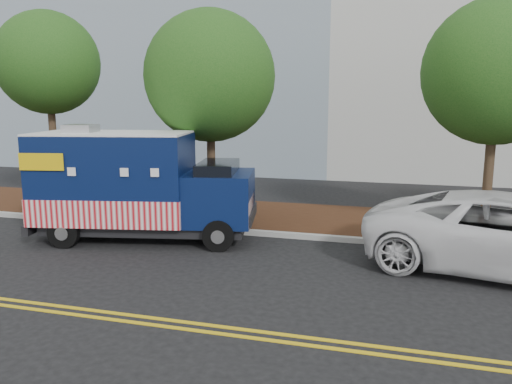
# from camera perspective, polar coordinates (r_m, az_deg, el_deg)

# --- Properties ---
(ground) EXTENTS (120.00, 120.00, 0.00)m
(ground) POSITION_cam_1_polar(r_m,az_deg,el_deg) (13.57, -7.36, -6.01)
(ground) COLOR black
(ground) RESTS_ON ground
(curb) EXTENTS (120.00, 0.18, 0.15)m
(curb) POSITION_cam_1_polar(r_m,az_deg,el_deg) (14.80, -5.25, -4.28)
(curb) COLOR #9E9E99
(curb) RESTS_ON ground
(mulch_strip) EXTENTS (120.00, 4.00, 0.15)m
(mulch_strip) POSITION_cam_1_polar(r_m,az_deg,el_deg) (16.72, -2.69, -2.53)
(mulch_strip) COLOR #33190E
(mulch_strip) RESTS_ON ground
(centerline_near) EXTENTS (120.00, 0.10, 0.01)m
(centerline_near) POSITION_cam_1_polar(r_m,az_deg,el_deg) (9.87, -17.70, -12.82)
(centerline_near) COLOR gold
(centerline_near) RESTS_ON ground
(centerline_far) EXTENTS (120.00, 0.10, 0.01)m
(centerline_far) POSITION_cam_1_polar(r_m,az_deg,el_deg) (9.68, -18.53, -13.34)
(centerline_far) COLOR gold
(centerline_far) RESTS_ON ground
(tree_a) EXTENTS (3.56, 3.56, 6.89)m
(tree_a) POSITION_cam_1_polar(r_m,az_deg,el_deg) (19.38, -22.70, 13.41)
(tree_a) COLOR #38281C
(tree_a) RESTS_ON ground
(tree_b) EXTENTS (3.97, 3.97, 6.53)m
(tree_b) POSITION_cam_1_polar(r_m,az_deg,el_deg) (15.60, -5.29, 12.99)
(tree_b) COLOR #38281C
(tree_b) RESTS_ON ground
(tree_c) EXTENTS (3.91, 3.91, 6.53)m
(tree_c) POSITION_cam_1_polar(r_m,az_deg,el_deg) (15.08, 25.84, 12.25)
(tree_c) COLOR #38281C
(tree_c) RESTS_ON ground
(sign_post) EXTENTS (0.06, 0.06, 2.40)m
(sign_post) POSITION_cam_1_polar(r_m,az_deg,el_deg) (15.70, -11.08, 0.62)
(sign_post) COLOR #473828
(sign_post) RESTS_ON ground
(food_truck) EXTENTS (6.33, 3.33, 3.18)m
(food_truck) POSITION_cam_1_polar(r_m,az_deg,el_deg) (14.16, -13.77, 0.44)
(food_truck) COLOR black
(food_truck) RESTS_ON ground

